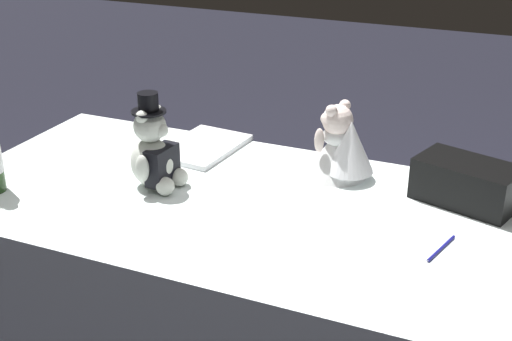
# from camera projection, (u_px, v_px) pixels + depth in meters

# --- Properties ---
(reception_table) EXTENTS (1.78, 0.84, 0.80)m
(reception_table) POSITION_uv_depth(u_px,v_px,m) (256.00, 323.00, 2.06)
(reception_table) COLOR white
(reception_table) RESTS_ON ground_plane
(teddy_bear_groom) EXTENTS (0.16, 0.17, 0.28)m
(teddy_bear_groom) POSITION_uv_depth(u_px,v_px,m) (155.00, 153.00, 1.95)
(teddy_bear_groom) COLOR silver
(teddy_bear_groom) RESTS_ON reception_table
(teddy_bear_bride) EXTENTS (0.23, 0.20, 0.23)m
(teddy_bear_bride) POSITION_uv_depth(u_px,v_px,m) (341.00, 147.00, 2.02)
(teddy_bear_bride) COLOR white
(teddy_bear_bride) RESTS_ON reception_table
(signing_pen) EXTENTS (0.05, 0.15, 0.01)m
(signing_pen) POSITION_uv_depth(u_px,v_px,m) (440.00, 249.00, 1.66)
(signing_pen) COLOR navy
(signing_pen) RESTS_ON reception_table
(gift_case_black) EXTENTS (0.30, 0.23, 0.12)m
(gift_case_black) POSITION_uv_depth(u_px,v_px,m) (467.00, 183.00, 1.88)
(gift_case_black) COLOR black
(gift_case_black) RESTS_ON reception_table
(guestbook) EXTENTS (0.23, 0.32, 0.02)m
(guestbook) POSITION_uv_depth(u_px,v_px,m) (203.00, 147.00, 2.25)
(guestbook) COLOR white
(guestbook) RESTS_ON reception_table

